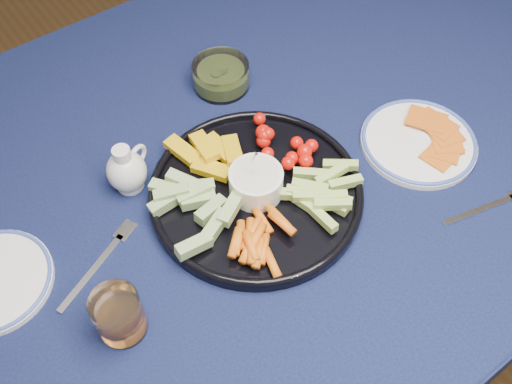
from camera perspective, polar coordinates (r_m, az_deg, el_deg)
dining_table at (r=1.10m, az=-1.51°, el=0.54°), size 1.67×1.07×0.75m
crudite_platter at (r=0.96m, az=-0.13°, el=0.17°), size 0.36×0.36×0.12m
creamer_pitcher at (r=0.99m, az=-12.78°, el=2.14°), size 0.09×0.07×0.10m
pickle_bowl at (r=1.15m, az=-3.52°, el=11.47°), size 0.11×0.11×0.05m
cheese_plate at (r=1.09m, az=15.98°, el=4.95°), size 0.21×0.21×0.02m
juice_tumbler at (r=0.85m, az=-13.50°, el=-12.01°), size 0.07×0.07×0.08m
fork_left at (r=0.94m, az=-14.95°, el=-6.33°), size 0.17×0.09×0.00m
fork_right at (r=1.05m, az=22.66°, el=-1.19°), size 0.17×0.06×0.00m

